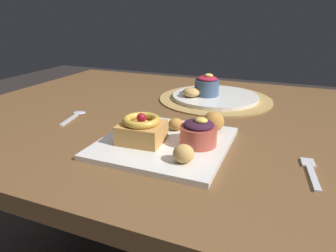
% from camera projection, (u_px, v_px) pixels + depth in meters
% --- Properties ---
extents(dining_table, '(1.49, 1.02, 0.73)m').
position_uv_depth(dining_table, '(198.00, 142.00, 0.91)').
color(dining_table, brown).
rests_on(dining_table, ground_plane).
extents(woven_placemat, '(0.39, 0.39, 0.00)m').
position_uv_depth(woven_placemat, '(214.00, 99.00, 1.05)').
color(woven_placemat, '#AD894C').
rests_on(woven_placemat, dining_table).
extents(front_plate, '(0.28, 0.28, 0.01)m').
position_uv_depth(front_plate, '(165.00, 143.00, 0.69)').
color(front_plate, white).
rests_on(front_plate, dining_table).
extents(cake_slice, '(0.10, 0.09, 0.07)m').
position_uv_depth(cake_slice, '(142.00, 129.00, 0.67)').
color(cake_slice, '#C68E47').
rests_on(cake_slice, front_plate).
extents(berry_ramekin, '(0.08, 0.08, 0.07)m').
position_uv_depth(berry_ramekin, '(198.00, 133.00, 0.66)').
color(berry_ramekin, '#B24C3D').
rests_on(berry_ramekin, front_plate).
extents(fritter_front, '(0.04, 0.04, 0.03)m').
position_uv_depth(fritter_front, '(176.00, 124.00, 0.74)').
color(fritter_front, '#BC7F38').
rests_on(fritter_front, front_plate).
extents(fritter_middle, '(0.04, 0.04, 0.04)m').
position_uv_depth(fritter_middle, '(184.00, 154.00, 0.58)').
color(fritter_middle, tan).
rests_on(fritter_middle, front_plate).
extents(fritter_back, '(0.05, 0.05, 0.05)m').
position_uv_depth(fritter_back, '(214.00, 121.00, 0.74)').
color(fritter_back, '#BC7F38').
rests_on(fritter_back, front_plate).
extents(back_plate, '(0.30, 0.30, 0.01)m').
position_uv_depth(back_plate, '(214.00, 96.00, 1.05)').
color(back_plate, white).
rests_on(back_plate, woven_placemat).
extents(back_ramekin, '(0.08, 0.08, 0.08)m').
position_uv_depth(back_ramekin, '(207.00, 86.00, 1.03)').
color(back_ramekin, '#3D5675').
rests_on(back_ramekin, back_plate).
extents(back_pastry, '(0.06, 0.06, 0.03)m').
position_uv_depth(back_pastry, '(191.00, 92.00, 1.01)').
color(back_pastry, tan).
rests_on(back_pastry, back_plate).
extents(fork, '(0.03, 0.13, 0.00)m').
position_uv_depth(fork, '(311.00, 171.00, 0.58)').
color(fork, silver).
rests_on(fork, dining_table).
extents(spoon, '(0.05, 0.13, 0.00)m').
position_uv_depth(spoon, '(75.00, 116.00, 0.88)').
color(spoon, silver).
rests_on(spoon, dining_table).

